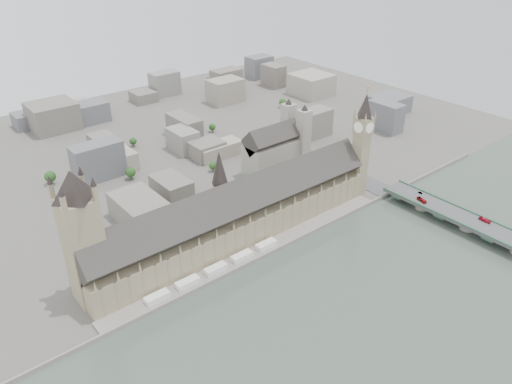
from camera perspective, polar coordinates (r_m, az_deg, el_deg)
ground at (r=406.69m, az=-0.57°, el=-6.55°), size 900.00×900.00×0.00m
river_thames at (r=327.84m, az=18.99°, el=-19.32°), size 600.00×600.00×0.00m
embankment_wall at (r=396.45m, az=0.80°, el=-7.35°), size 600.00×1.50×3.00m
river_terrace at (r=401.39m, az=0.11°, el=-6.92°), size 270.00×15.00×2.00m
terrace_tents at (r=380.83m, az=-4.65°, el=-8.74°), size 118.00×7.00×4.00m
palace_of_westminster at (r=407.07m, az=-2.33°, el=-2.70°), size 265.00×40.73×55.44m
elizabeth_tower at (r=470.61m, az=12.04°, el=6.09°), size 17.00×17.00×107.50m
victoria_tower at (r=347.65m, az=-19.34°, el=-4.29°), size 30.00×30.00×100.00m
central_tower at (r=389.05m, az=-4.16°, el=1.60°), size 13.00×13.00×48.00m
westminster_bridge at (r=467.60m, az=22.24°, el=-3.05°), size 25.00×325.00×10.25m
bridge_parapets at (r=450.39m, az=27.17°, el=-4.66°), size 25.00×235.00×1.15m
westminster_abbey at (r=519.91m, az=2.38°, el=5.01°), size 68.00×36.00×64.00m
city_skyline_inland at (r=585.83m, az=-15.88°, el=6.10°), size 720.00×360.00×38.00m
park_trees at (r=438.67m, az=-6.52°, el=-2.66°), size 110.00×30.00×15.00m
red_bus_north at (r=474.64m, az=18.41°, el=-0.87°), size 4.94×10.86×2.95m
red_bus_south at (r=463.79m, az=24.67°, el=-2.92°), size 2.88×10.27×2.83m
car_silver at (r=488.20m, az=18.27°, el=-0.09°), size 1.52×4.14×1.35m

